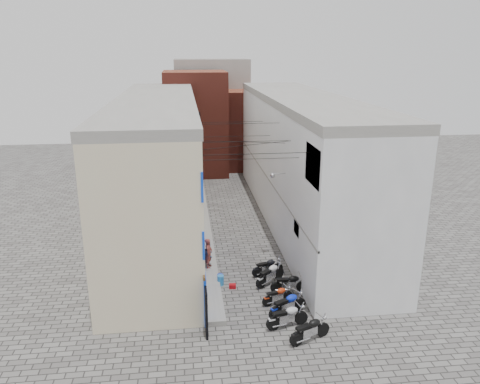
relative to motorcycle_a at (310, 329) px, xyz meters
name	(u,v)px	position (x,y,z in m)	size (l,w,h in m)	color
ground	(261,323)	(-1.85, 1.57, -0.59)	(90.00, 90.00, 0.00)	#555250
plinth	(203,223)	(-3.90, 14.57, -0.47)	(0.90, 26.00, 0.25)	gray
building_left	(159,165)	(-6.83, 14.51, 3.90)	(5.10, 27.00, 9.00)	beige
building_right	(302,160)	(3.15, 14.56, 3.91)	(5.94, 26.00, 9.00)	silver
building_far_brick_left	(196,123)	(-3.85, 29.57, 4.41)	(6.00, 6.00, 10.00)	maroon
building_far_brick_right	(243,129)	(1.15, 31.57, 3.41)	(5.00, 6.00, 8.00)	maroon
building_far_concrete	(212,110)	(-1.85, 35.57, 4.91)	(8.00, 5.00, 11.00)	gray
far_shopfront	(219,166)	(-1.85, 26.77, 0.61)	(2.00, 0.30, 2.40)	black
overhead_wires	(241,139)	(-1.85, 9.21, 6.53)	(5.80, 13.02, 1.32)	black
motorcycle_a	(310,329)	(0.00, 0.00, 0.00)	(0.65, 2.05, 1.19)	black
motorcycle_b	(287,315)	(-0.74, 1.15, -0.01)	(0.64, 2.03, 1.18)	#B9BABF
motorcycle_c	(288,304)	(-0.51, 2.11, 0.02)	(0.67, 2.11, 1.22)	#0C24BA
motorcycle_d	(278,295)	(-0.76, 3.19, -0.11)	(0.53, 1.68, 0.97)	#B92F0D
motorcycle_e	(289,283)	(0.05, 4.20, -0.02)	(0.62, 1.97, 1.14)	black
motorcycle_f	(270,273)	(-0.75, 5.28, 0.01)	(0.66, 2.08, 1.21)	silver
motorcycle_g	(268,266)	(-0.72, 6.26, -0.05)	(0.59, 1.88, 1.09)	black
person_a	(209,253)	(-3.92, 7.14, 0.51)	(0.62, 0.41, 1.71)	brown
person_b	(209,255)	(-3.92, 7.24, 0.36)	(0.68, 0.53, 1.40)	#384154
water_jug_near	(221,280)	(-3.40, 5.43, -0.32)	(0.35, 0.35, 0.54)	#2983CD
water_jug_far	(220,278)	(-3.40, 5.69, -0.35)	(0.32, 0.32, 0.49)	#2333B0
red_crate	(233,286)	(-2.81, 5.01, -0.48)	(0.35, 0.27, 0.22)	#A80C12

